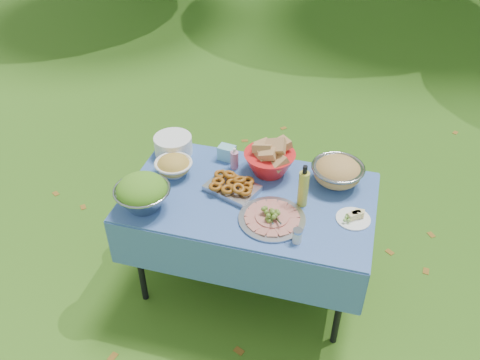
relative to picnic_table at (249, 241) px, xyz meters
name	(u,v)px	position (x,y,z in m)	size (l,w,h in m)	color
ground	(248,281)	(0.00, 0.00, -0.38)	(80.00, 80.00, 0.00)	#173E0B
picnic_table	(249,241)	(0.00, 0.00, 0.00)	(1.46, 0.86, 0.76)	#729BDB
salad_bowl	(142,193)	(-0.56, -0.26, 0.48)	(0.32, 0.32, 0.21)	#979C9F
pasta_bowl_white	(174,165)	(-0.51, 0.08, 0.44)	(0.23, 0.23, 0.13)	white
plate_stack	(173,145)	(-0.60, 0.30, 0.44)	(0.25, 0.25, 0.12)	white
wipes_box	(227,153)	(-0.24, 0.32, 0.43)	(0.10, 0.08, 0.09)	#80CDD9
sanitizer_bottle	(234,158)	(-0.16, 0.24, 0.45)	(0.05, 0.05, 0.15)	#CC82A3
bread_bowl	(270,158)	(0.06, 0.26, 0.49)	(0.32, 0.32, 0.21)	red
pasta_bowl_steel	(338,171)	(0.48, 0.26, 0.46)	(0.32, 0.32, 0.17)	#979C9F
fried_tray	(232,186)	(-0.11, 0.02, 0.42)	(0.30, 0.21, 0.07)	#A5A4A9
charcuterie_platter	(272,214)	(0.17, -0.17, 0.42)	(0.38, 0.38, 0.09)	#9E9FA5
oil_bottle	(303,186)	(0.31, 0.01, 0.52)	(0.06, 0.06, 0.27)	gold
cheese_plate	(354,216)	(0.61, -0.05, 0.41)	(0.19, 0.19, 0.05)	white
shaker	(297,236)	(0.34, -0.31, 0.42)	(0.05, 0.05, 0.08)	silver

